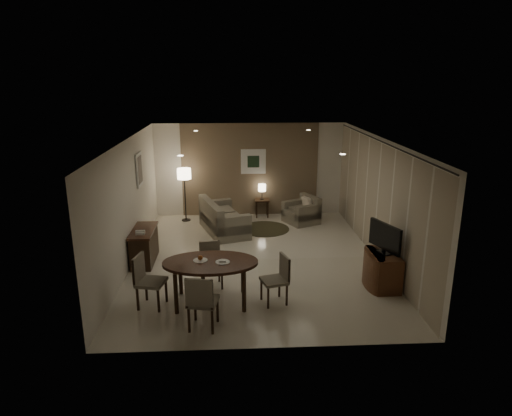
{
  "coord_description": "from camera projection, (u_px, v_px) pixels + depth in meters",
  "views": [
    {
      "loc": [
        -0.53,
        -9.56,
        4.01
      ],
      "look_at": [
        0.0,
        0.2,
        1.15
      ],
      "focal_mm": 32.0,
      "sensor_mm": 36.0,
      "label": 1
    }
  ],
  "objects": [
    {
      "name": "floor_lamp",
      "position": [
        185.0,
        195.0,
        12.85
      ],
      "size": [
        0.38,
        0.38,
        1.51
      ],
      "primitive_type": null,
      "color": "#FFE5B7",
      "rests_on": "floor"
    },
    {
      "name": "table_lamp",
      "position": [
        262.0,
        191.0,
        13.23
      ],
      "size": [
        0.22,
        0.22,
        0.5
      ],
      "primitive_type": null,
      "color": "#FFEAC1",
      "rests_on": "side_table"
    },
    {
      "name": "console_desk",
      "position": [
        144.0,
        246.0,
        10.08
      ],
      "size": [
        0.48,
        1.2,
        0.75
      ],
      "primitive_type": null,
      "color": "#422615",
      "rests_on": "floor"
    },
    {
      "name": "downlight_fl",
      "position": [
        196.0,
        131.0,
        11.21
      ],
      "size": [
        0.1,
        0.1,
        0.01
      ],
      "primitive_type": "cylinder",
      "color": "white",
      "rests_on": "ceiling"
    },
    {
      "name": "art_left_frame",
      "position": [
        139.0,
        170.0,
        10.81
      ],
      "size": [
        0.03,
        0.6,
        0.8
      ],
      "primitive_type": "cube",
      "color": "silver",
      "rests_on": "wall_left"
    },
    {
      "name": "chair_far",
      "position": [
        211.0,
        266.0,
        8.88
      ],
      "size": [
        0.49,
        0.49,
        0.87
      ],
      "primitive_type": null,
      "rotation": [
        0.0,
        0.0,
        0.18
      ],
      "color": "gray",
      "rests_on": "floor"
    },
    {
      "name": "dining_table",
      "position": [
        211.0,
        282.0,
        8.25
      ],
      "size": [
        1.71,
        1.07,
        0.8
      ],
      "primitive_type": null,
      "color": "#422615",
      "rests_on": "floor"
    },
    {
      "name": "sofa",
      "position": [
        224.0,
        216.0,
        12.02
      ],
      "size": [
        1.99,
        1.41,
        0.85
      ],
      "primitive_type": null,
      "rotation": [
        0.0,
        0.0,
        1.88
      ],
      "color": "gray",
      "rests_on": "floor"
    },
    {
      "name": "round_rug",
      "position": [
        265.0,
        229.0,
        12.34
      ],
      "size": [
        1.32,
        1.32,
        0.01
      ],
      "primitive_type": "cylinder",
      "color": "#403D24",
      "rests_on": "floor"
    },
    {
      "name": "armchair",
      "position": [
        301.0,
        210.0,
        12.77
      ],
      "size": [
        1.08,
        1.1,
        0.75
      ],
      "primitive_type": null,
      "rotation": [
        0.0,
        0.0,
        -1.11
      ],
      "color": "gray",
      "rests_on": "floor"
    },
    {
      "name": "plate_b",
      "position": [
        223.0,
        262.0,
        8.1
      ],
      "size": [
        0.26,
        0.26,
        0.02
      ],
      "primitive_type": "cylinder",
      "color": "white",
      "rests_on": "dining_table"
    },
    {
      "name": "chair_left",
      "position": [
        151.0,
        281.0,
        8.1
      ],
      "size": [
        0.56,
        0.56,
        0.96
      ],
      "primitive_type": null,
      "rotation": [
        0.0,
        0.0,
        1.35
      ],
      "color": "gray",
      "rests_on": "floor"
    },
    {
      "name": "art_back_canvas",
      "position": [
        253.0,
        162.0,
        13.17
      ],
      "size": [
        0.34,
        0.01,
        0.34
      ],
      "primitive_type": "cube",
      "color": "black",
      "rests_on": "wall_back"
    },
    {
      "name": "downlight_fr",
      "position": [
        309.0,
        130.0,
        11.36
      ],
      "size": [
        0.1,
        0.1,
        0.01
      ],
      "primitive_type": "cylinder",
      "color": "white",
      "rests_on": "ceiling"
    },
    {
      "name": "fruit_apple",
      "position": [
        200.0,
        258.0,
        8.16
      ],
      "size": [
        0.09,
        0.09,
        0.09
      ],
      "primitive_type": "sphere",
      "color": "#A04512",
      "rests_on": "plate_a"
    },
    {
      "name": "telephone",
      "position": [
        140.0,
        232.0,
        9.67
      ],
      "size": [
        0.2,
        0.14,
        0.09
      ],
      "primitive_type": null,
      "color": "white",
      "rests_on": "console_desk"
    },
    {
      "name": "room_shell",
      "position": [
        256.0,
        197.0,
        10.32
      ],
      "size": [
        5.5,
        7.0,
        2.7
      ],
      "color": "beige",
      "rests_on": "ground"
    },
    {
      "name": "curtain_rod",
      "position": [
        382.0,
        142.0,
        9.71
      ],
      "size": [
        0.03,
        6.8,
        0.03
      ],
      "primitive_type": "cylinder",
      "rotation": [
        1.57,
        0.0,
        0.0
      ],
      "color": "black",
      "rests_on": "wall_right"
    },
    {
      "name": "art_back_frame",
      "position": [
        253.0,
        162.0,
        13.19
      ],
      "size": [
        0.72,
        0.03,
        0.72
      ],
      "primitive_type": "cube",
      "color": "silver",
      "rests_on": "wall_back"
    },
    {
      "name": "chair_near",
      "position": [
        203.0,
        301.0,
        7.41
      ],
      "size": [
        0.54,
        0.54,
        0.96
      ],
      "primitive_type": null,
      "rotation": [
        0.0,
        0.0,
        2.95
      ],
      "color": "gray",
      "rests_on": "floor"
    },
    {
      "name": "side_table",
      "position": [
        262.0,
        208.0,
        13.37
      ],
      "size": [
        0.41,
        0.41,
        0.52
      ],
      "primitive_type": null,
      "color": "black",
      "rests_on": "floor"
    },
    {
      "name": "taupe_accent",
      "position": [
        250.0,
        170.0,
        13.28
      ],
      "size": [
        3.96,
        0.03,
        2.7
      ],
      "primitive_type": "cube",
      "color": "brown",
      "rests_on": "wall_back"
    },
    {
      "name": "chair_right",
      "position": [
        274.0,
        280.0,
        8.24
      ],
      "size": [
        0.53,
        0.53,
        0.89
      ],
      "primitive_type": null,
      "rotation": [
        0.0,
        0.0,
        -1.29
      ],
      "color": "gray",
      "rests_on": "floor"
    },
    {
      "name": "flat_tv",
      "position": [
        385.0,
        238.0,
        8.72
      ],
      "size": [
        0.36,
        0.85,
        0.6
      ],
      "primitive_type": null,
      "rotation": [
        0.0,
        0.0,
        0.35
      ],
      "color": "black",
      "rests_on": "tv_cabinet"
    },
    {
      "name": "tv_cabinet",
      "position": [
        383.0,
        270.0,
        8.9
      ],
      "size": [
        0.48,
        0.9,
        0.7
      ],
      "primitive_type": null,
      "color": "brown",
      "rests_on": "floor"
    },
    {
      "name": "napkin",
      "position": [
        223.0,
        261.0,
        8.1
      ],
      "size": [
        0.12,
        0.08,
        0.03
      ],
      "primitive_type": "cube",
      "color": "white",
      "rests_on": "plate_b"
    },
    {
      "name": "downlight_nl",
      "position": [
        180.0,
        156.0,
        7.76
      ],
      "size": [
        0.1,
        0.1,
        0.01
      ],
      "primitive_type": "cylinder",
      "color": "white",
      "rests_on": "ceiling"
    },
    {
      "name": "plate_a",
      "position": [
        200.0,
        260.0,
        8.18
      ],
      "size": [
        0.26,
        0.26,
        0.02
      ],
      "primitive_type": "cylinder",
      "color": "white",
      "rests_on": "dining_table"
    },
    {
      "name": "curtain_wall",
      "position": [
        377.0,
        201.0,
        10.08
      ],
      "size": [
        0.08,
        6.7,
        2.58
      ],
      "primitive_type": null,
      "color": "#BCAB93",
      "rests_on": "wall_right"
    },
    {
      "name": "downlight_nr",
      "position": [
        343.0,
        154.0,
        7.91
      ],
      "size": [
        0.1,
        0.1,
        0.01
      ],
      "primitive_type": "cylinder",
      "color": "white",
      "rests_on": "ceiling"
    },
    {
      "name": "art_left_canvas",
      "position": [
        140.0,
        170.0,
        10.81
      ],
      "size": [
        0.01,
        0.46,
        0.64
      ],
      "primitive_type": "cube",
      "color": "gray",
      "rests_on": "wall_left"
    }
  ]
}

